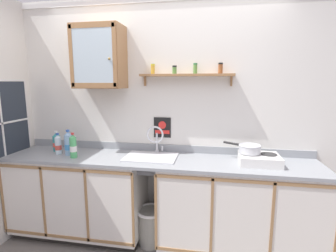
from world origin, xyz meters
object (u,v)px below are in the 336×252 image
object	(u,v)px
hot_plate_stove	(259,159)
trash_bin	(151,225)
bottle_soda_green_2	(73,147)
warning_sign	(162,128)
sink	(151,159)
bottle_detergent_teal_1	(57,142)
bottle_water_blue_0	(69,144)
bottle_water_clear_3	(58,145)
saucepan	(249,149)
wall_cabinet	(99,57)

from	to	relation	value
hot_plate_stove	trash_bin	xyz separation A→B (m)	(-1.05, -0.04, -0.77)
bottle_soda_green_2	warning_sign	world-z (taller)	warning_sign
sink	bottle_detergent_teal_1	xyz separation A→B (m)	(-1.10, 0.04, 0.12)
bottle_water_blue_0	trash_bin	size ratio (longest dim) A/B	0.71
hot_plate_stove	bottle_soda_green_2	distance (m)	1.84
bottle_water_clear_3	trash_bin	size ratio (longest dim) A/B	0.60
saucepan	bottle_water_blue_0	world-z (taller)	bottle_water_blue_0
sink	bottle_water_blue_0	size ratio (longest dim) A/B	1.95
sink	saucepan	distance (m)	0.98
saucepan	trash_bin	world-z (taller)	saucepan
bottle_detergent_teal_1	saucepan	bearing A→B (deg)	-1.31
hot_plate_stove	wall_cabinet	xyz separation A→B (m)	(-1.62, 0.12, 0.97)
saucepan	trash_bin	distance (m)	1.29
hot_plate_stove	bottle_water_clear_3	size ratio (longest dim) A/B	1.61
bottle_water_blue_0	bottle_detergent_teal_1	distance (m)	0.25
sink	saucepan	xyz separation A→B (m)	(0.96, -0.01, 0.16)
saucepan	bottle_detergent_teal_1	size ratio (longest dim) A/B	1.52
bottle_water_blue_0	trash_bin	distance (m)	1.22
hot_plate_stove	bottle_soda_green_2	size ratio (longest dim) A/B	1.42
bottle_soda_green_2	wall_cabinet	world-z (taller)	wall_cabinet
saucepan	bottle_detergent_teal_1	world-z (taller)	bottle_detergent_teal_1
bottle_soda_green_2	warning_sign	distance (m)	0.94
wall_cabinet	warning_sign	world-z (taller)	wall_cabinet
bottle_water_blue_0	warning_sign	world-z (taller)	warning_sign
hot_plate_stove	bottle_water_clear_3	distance (m)	2.07
wall_cabinet	saucepan	bearing A→B (deg)	-3.66
sink	wall_cabinet	xyz separation A→B (m)	(-0.57, 0.09, 1.04)
bottle_water_blue_0	bottle_water_clear_3	distance (m)	0.13
bottle_water_blue_0	warning_sign	xyz separation A→B (m)	(0.94, 0.32, 0.15)
saucepan	wall_cabinet	bearing A→B (deg)	176.34
sink	bottle_detergent_teal_1	size ratio (longest dim) A/B	2.33
warning_sign	trash_bin	xyz separation A→B (m)	(-0.05, -0.32, -0.99)
sink	trash_bin	size ratio (longest dim) A/B	1.38
hot_plate_stove	saucepan	bearing A→B (deg)	164.20
hot_plate_stove	bottle_water_blue_0	distance (m)	1.94
bottle_detergent_teal_1	bottle_water_clear_3	xyz separation A→B (m)	(0.09, -0.10, 0.00)
saucepan	bottle_water_clear_3	world-z (taller)	bottle_water_clear_3
sink	wall_cabinet	distance (m)	1.19
bottle_soda_green_2	warning_sign	xyz separation A→B (m)	(0.84, 0.40, 0.15)
hot_plate_stove	saucepan	world-z (taller)	saucepan
saucepan	bottle_water_blue_0	bearing A→B (deg)	-177.90
bottle_detergent_teal_1	trash_bin	bearing A→B (deg)	-5.96
saucepan	bottle_detergent_teal_1	bearing A→B (deg)	178.69
bottle_water_blue_0	warning_sign	size ratio (longest dim) A/B	1.22
bottle_water_clear_3	warning_sign	world-z (taller)	warning_sign
trash_bin	wall_cabinet	bearing A→B (deg)	163.88
bottle_water_clear_3	warning_sign	size ratio (longest dim) A/B	1.03
hot_plate_stove	sink	bearing A→B (deg)	178.18
hot_plate_stove	bottle_soda_green_2	xyz separation A→B (m)	(-1.83, -0.13, 0.07)
bottle_water_blue_0	sink	bearing A→B (deg)	4.86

